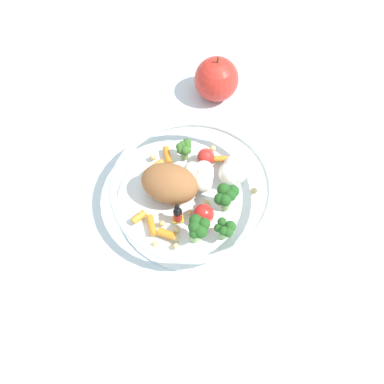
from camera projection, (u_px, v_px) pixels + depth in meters
ground_plane at (199, 207)px, 0.72m from camera, size 2.40×2.40×0.00m
food_container at (194, 188)px, 0.70m from camera, size 0.25×0.25×0.07m
loose_apple at (218, 79)px, 0.81m from camera, size 0.08×0.08×0.09m
folded_napkin at (86, 293)px, 0.65m from camera, size 0.17×0.16×0.01m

